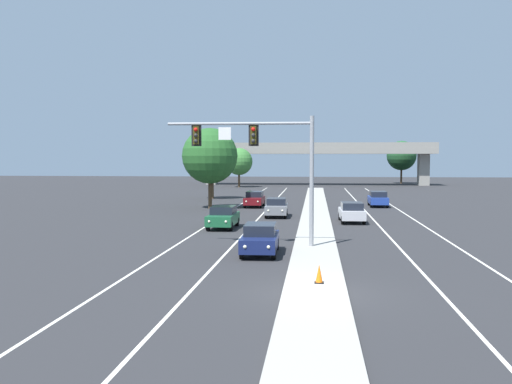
{
  "coord_description": "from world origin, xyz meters",
  "views": [
    {
      "loc": [
        0.0,
        -21.8,
        5.09
      ],
      "look_at": [
        -3.2,
        9.74,
        3.2
      ],
      "focal_mm": 41.29,
      "sensor_mm": 36.0,
      "label": 1
    }
  ],
  "objects": [
    {
      "name": "car_oncoming_navy",
      "position": [
        -2.87,
        8.67,
        0.82
      ],
      "size": [
        1.89,
        4.5,
        1.58
      ],
      "color": "#141E4C",
      "rests_on": "ground"
    },
    {
      "name": "overhead_signal_mast",
      "position": [
        -2.87,
        10.82,
        5.37
      ],
      "size": [
        8.2,
        0.44,
        7.2
      ],
      "color": "gray",
      "rests_on": "median_island"
    },
    {
      "name": "tree_far_left_b",
      "position": [
        -12.55,
        49.0,
        4.21
      ],
      "size": [
        4.46,
        4.46,
        6.45
      ],
      "color": "#4C3823",
      "rests_on": "ground"
    },
    {
      "name": "car_oncoming_darkred",
      "position": [
        -6.19,
        37.65,
        0.82
      ],
      "size": [
        1.84,
        4.48,
        1.58
      ],
      "color": "#5B0F14",
      "rests_on": "ground"
    },
    {
      "name": "ground_plane",
      "position": [
        0.0,
        0.0,
        0.0
      ],
      "size": [
        260.0,
        260.0,
        0.0
      ],
      "primitive_type": "plane",
      "color": "#28282B"
    },
    {
      "name": "car_oncoming_grey",
      "position": [
        -3.3,
        28.04,
        0.82
      ],
      "size": [
        1.9,
        4.5,
        1.58
      ],
      "color": "slate",
      "rests_on": "ground"
    },
    {
      "name": "car_receding_blue",
      "position": [
        6.38,
        39.28,
        0.82
      ],
      "size": [
        1.86,
        4.49,
        1.58
      ],
      "color": "navy",
      "rests_on": "ground"
    },
    {
      "name": "traffic_cone_median_nose",
      "position": [
        0.16,
        1.14,
        0.51
      ],
      "size": [
        0.36,
        0.36,
        0.74
      ],
      "color": "black",
      "rests_on": "median_island"
    },
    {
      "name": "car_oncoming_green",
      "position": [
        -6.56,
        19.57,
        0.82
      ],
      "size": [
        1.87,
        4.49,
        1.58
      ],
      "color": "#195633",
      "rests_on": "ground"
    },
    {
      "name": "edge_stripe_right",
      "position": [
        8.0,
        25.0,
        0.0
      ],
      "size": [
        0.14,
        100.0,
        0.01
      ],
      "primitive_type": "cube",
      "color": "silver",
      "rests_on": "ground"
    },
    {
      "name": "lane_stripe_receding_center",
      "position": [
        4.7,
        25.0,
        0.0
      ],
      "size": [
        0.14,
        100.0,
        0.01
      ],
      "primitive_type": "cube",
      "color": "silver",
      "rests_on": "ground"
    },
    {
      "name": "overpass_bridge",
      "position": [
        0.0,
        85.78,
        5.78
      ],
      "size": [
        42.4,
        6.4,
        7.65
      ],
      "color": "gray",
      "rests_on": "ground"
    },
    {
      "name": "median_island",
      "position": [
        0.0,
        18.0,
        0.07
      ],
      "size": [
        2.4,
        110.0,
        0.15
      ],
      "primitive_type": "cube",
      "color": "#9E9B93",
      "rests_on": "ground"
    },
    {
      "name": "tree_far_left_c",
      "position": [
        -12.83,
        76.31,
        4.31
      ],
      "size": [
        4.56,
        4.56,
        6.6
      ],
      "color": "#4C3823",
      "rests_on": "ground"
    },
    {
      "name": "edge_stripe_left",
      "position": [
        -8.0,
        25.0,
        0.0
      ],
      "size": [
        0.14,
        100.0,
        0.01
      ],
      "primitive_type": "cube",
      "color": "silver",
      "rests_on": "ground"
    },
    {
      "name": "tree_far_left_a",
      "position": [
        -10.36,
        35.37,
        5.19
      ],
      "size": [
        5.49,
        5.49,
        7.95
      ],
      "color": "#4C3823",
      "rests_on": "ground"
    },
    {
      "name": "lane_stripe_oncoming_center",
      "position": [
        -4.7,
        25.0,
        0.0
      ],
      "size": [
        0.14,
        100.0,
        0.01
      ],
      "primitive_type": "cube",
      "color": "silver",
      "rests_on": "ground"
    },
    {
      "name": "tree_far_right_b",
      "position": [
        16.38,
        93.32,
        5.35
      ],
      "size": [
        5.66,
        5.66,
        8.19
      ],
      "color": "#4C3823",
      "rests_on": "ground"
    },
    {
      "name": "car_receding_silver",
      "position": [
        2.82,
        24.33,
        0.82
      ],
      "size": [
        1.92,
        4.51,
        1.58
      ],
      "color": "#B7B7BC",
      "rests_on": "ground"
    }
  ]
}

